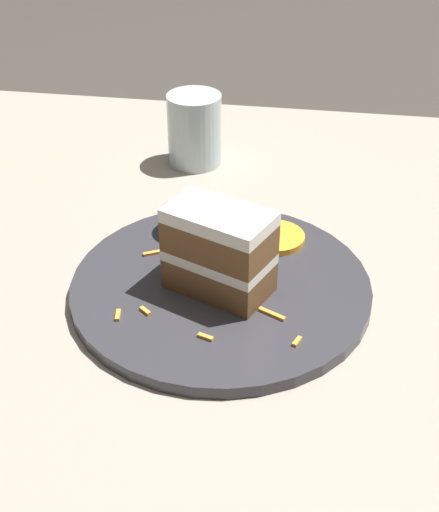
% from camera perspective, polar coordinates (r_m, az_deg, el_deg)
% --- Properties ---
extents(ground_plane, '(6.00, 6.00, 0.00)m').
position_cam_1_polar(ground_plane, '(0.75, 0.79, -1.60)').
color(ground_plane, '#38332D').
rests_on(ground_plane, ground).
extents(dining_table, '(0.92, 0.82, 0.02)m').
position_cam_1_polar(dining_table, '(0.75, 0.80, -0.91)').
color(dining_table, gray).
rests_on(dining_table, ground).
extents(plate, '(0.29, 0.29, 0.01)m').
position_cam_1_polar(plate, '(0.69, 0.00, -2.46)').
color(plate, '#333338').
rests_on(plate, dining_table).
extents(cake_slice, '(0.11, 0.09, 0.08)m').
position_cam_1_polar(cake_slice, '(0.65, -0.03, 0.42)').
color(cake_slice, brown).
rests_on(cake_slice, plate).
extents(cream_dollop, '(0.06, 0.06, 0.04)m').
position_cam_1_polar(cream_dollop, '(0.75, -2.42, 3.34)').
color(cream_dollop, white).
rests_on(cream_dollop, plate).
extents(orange_garnish, '(0.06, 0.06, 0.01)m').
position_cam_1_polar(orange_garnish, '(0.75, 4.50, 1.49)').
color(orange_garnish, orange).
rests_on(orange_garnish, plate).
extents(carrot_shreds_scatter, '(0.17, 0.13, 0.00)m').
position_cam_1_polar(carrot_shreds_scatter, '(0.66, -1.59, -3.84)').
color(carrot_shreds_scatter, orange).
rests_on(carrot_shreds_scatter, plate).
extents(drinking_glass, '(0.07, 0.07, 0.09)m').
position_cam_1_polar(drinking_glass, '(0.91, -2.00, 9.71)').
color(drinking_glass, silver).
rests_on(drinking_glass, dining_table).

